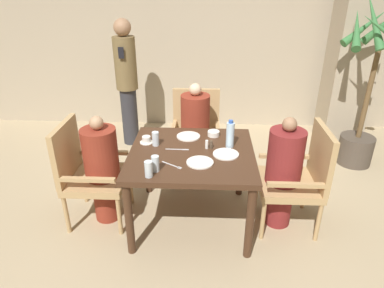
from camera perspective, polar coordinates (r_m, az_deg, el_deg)
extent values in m
plane|color=tan|center=(3.47, -0.04, -12.36)|extent=(16.00, 16.00, 0.00)
cube|color=tan|center=(5.27, 1.31, 17.76)|extent=(8.00, 0.06, 2.80)
cube|color=tan|center=(5.11, 25.36, 14.55)|extent=(0.53, 0.53, 2.70)
cube|color=#422819|center=(3.08, -0.05, -1.69)|extent=(1.12, 1.06, 0.05)
cylinder|color=#422819|center=(2.95, -10.45, -12.22)|extent=(0.07, 0.07, 0.70)
cylinder|color=#422819|center=(2.91, 9.62, -12.82)|extent=(0.07, 0.07, 0.70)
cylinder|color=#422819|center=(3.72, -7.41, -3.26)|extent=(0.07, 0.07, 0.70)
cylinder|color=#422819|center=(3.69, 8.10, -3.61)|extent=(0.07, 0.07, 0.70)
cube|color=tan|center=(3.38, -15.45, -5.68)|extent=(0.55, 0.55, 0.07)
cube|color=tan|center=(3.33, -20.24, -1.08)|extent=(0.05, 0.55, 0.52)
cube|color=tan|center=(3.52, -14.56, -1.36)|extent=(0.50, 0.04, 0.04)
cube|color=tan|center=(3.10, -17.14, -5.69)|extent=(0.50, 0.04, 0.04)
cylinder|color=tan|center=(3.64, -10.20, -7.00)|extent=(0.04, 0.04, 0.40)
cylinder|color=tan|center=(3.25, -12.01, -11.68)|extent=(0.04, 0.04, 0.40)
cylinder|color=tan|center=(3.77, -17.53, -6.59)|extent=(0.04, 0.04, 0.40)
cylinder|color=tan|center=(3.40, -20.19, -10.98)|extent=(0.04, 0.04, 0.40)
cylinder|color=maroon|center=(3.47, -14.11, -8.54)|extent=(0.24, 0.24, 0.47)
cylinder|color=maroon|center=(3.23, -15.01, -1.55)|extent=(0.32, 0.32, 0.48)
sphere|color=tan|center=(3.10, -15.65, 3.41)|extent=(0.12, 0.12, 0.12)
cube|color=tan|center=(3.98, 0.55, 0.39)|extent=(0.55, 0.55, 0.07)
cube|color=tan|center=(4.10, 0.71, 5.68)|extent=(0.55, 0.05, 0.52)
cube|color=tan|center=(3.92, 4.30, 2.36)|extent=(0.04, 0.50, 0.04)
cube|color=tan|center=(3.93, -3.16, 2.50)|extent=(0.04, 0.50, 0.04)
cylinder|color=tan|center=(3.87, 4.03, -4.39)|extent=(0.04, 0.04, 0.40)
cylinder|color=tan|center=(3.89, -3.22, -4.22)|extent=(0.04, 0.04, 0.40)
cylinder|color=tan|center=(4.30, 3.93, -1.09)|extent=(0.04, 0.04, 0.40)
cylinder|color=tan|center=(4.32, -2.59, -0.95)|extent=(0.04, 0.04, 0.40)
cylinder|color=maroon|center=(4.02, 0.51, -2.55)|extent=(0.24, 0.24, 0.47)
cylinder|color=maroon|center=(3.80, 0.54, 4.19)|extent=(0.32, 0.32, 0.55)
sphere|color=beige|center=(3.69, 0.56, 9.09)|extent=(0.13, 0.13, 0.13)
cube|color=tan|center=(3.31, 15.72, -6.44)|extent=(0.55, 0.55, 0.07)
cube|color=tan|center=(3.24, 20.75, -1.95)|extent=(0.05, 0.55, 0.52)
cube|color=tan|center=(3.02, 17.04, -6.54)|extent=(0.50, 0.04, 0.04)
cube|color=tan|center=(3.45, 15.19, -2.00)|extent=(0.50, 0.04, 0.04)
cylinder|color=tan|center=(3.20, 11.72, -12.37)|extent=(0.04, 0.04, 0.40)
cylinder|color=tan|center=(3.59, 10.64, -7.52)|extent=(0.04, 0.04, 0.40)
cylinder|color=tan|center=(3.31, 20.31, -12.11)|extent=(0.04, 0.04, 0.40)
cylinder|color=tan|center=(3.69, 18.26, -7.47)|extent=(0.04, 0.04, 0.40)
cylinder|color=maroon|center=(3.40, 14.32, -9.29)|extent=(0.24, 0.24, 0.47)
cylinder|color=maroon|center=(3.16, 15.28, -2.07)|extent=(0.32, 0.32, 0.50)
sphere|color=#997051|center=(3.03, 15.96, 3.18)|extent=(0.13, 0.13, 0.13)
cylinder|color=#2D2D33|center=(4.90, -10.32, 4.59)|extent=(0.22, 0.22, 0.80)
cylinder|color=brown|center=(4.69, -11.05, 13.06)|extent=(0.29, 0.29, 0.68)
sphere|color=#997051|center=(4.61, -11.55, 18.53)|extent=(0.22, 0.22, 0.22)
cube|color=black|center=(4.49, -11.75, 14.66)|extent=(0.07, 0.01, 0.14)
cylinder|color=#4C4238|center=(4.82, 25.55, -0.88)|extent=(0.42, 0.42, 0.37)
cylinder|color=brown|center=(4.57, 27.31, 7.38)|extent=(0.06, 0.06, 1.10)
cone|color=#38753D|center=(4.61, 26.88, 17.02)|extent=(0.58, 0.31, 0.43)
cone|color=#38753D|center=(4.39, 25.78, 16.91)|extent=(0.25, 0.59, 0.43)
cone|color=#38753D|center=(4.30, 28.12, 17.68)|extent=(0.26, 0.41, 0.60)
cylinder|color=white|center=(2.88, 1.33, -3.08)|extent=(0.23, 0.23, 0.01)
cylinder|color=white|center=(3.02, 5.66, -1.69)|extent=(0.23, 0.23, 0.01)
cylinder|color=white|center=(3.35, -0.61, 1.29)|extent=(0.23, 0.23, 0.01)
cylinder|color=white|center=(3.26, -7.58, 0.29)|extent=(0.13, 0.13, 0.01)
cylinder|color=white|center=(3.24, -7.61, 0.81)|extent=(0.08, 0.08, 0.06)
cylinder|color=white|center=(3.37, 3.61, 1.77)|extent=(0.12, 0.12, 0.05)
cylinder|color=silver|center=(3.13, 6.38, 1.51)|extent=(0.07, 0.07, 0.23)
cylinder|color=#3359B2|center=(3.07, 6.50, 3.73)|extent=(0.04, 0.04, 0.03)
cylinder|color=silver|center=(2.68, -7.25, -4.17)|extent=(0.06, 0.06, 0.13)
cylinder|color=silver|center=(2.75, -6.13, -3.27)|extent=(0.06, 0.06, 0.13)
cylinder|color=silver|center=(3.17, -6.10, 0.88)|extent=(0.06, 0.06, 0.13)
cylinder|color=white|center=(3.11, 2.47, -0.08)|extent=(0.03, 0.03, 0.08)
cylinder|color=#4C3D2D|center=(3.11, 3.19, -0.12)|extent=(0.03, 0.03, 0.08)
cube|color=silver|center=(2.86, -3.57, -3.45)|extent=(0.16, 0.11, 0.00)
cube|color=silver|center=(2.81, -2.10, -3.98)|extent=(0.04, 0.04, 0.00)
cube|color=silver|center=(3.10, -2.78, -0.88)|extent=(0.18, 0.01, 0.00)
cube|color=silver|center=(3.10, -1.09, -0.93)|extent=(0.06, 0.02, 0.00)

